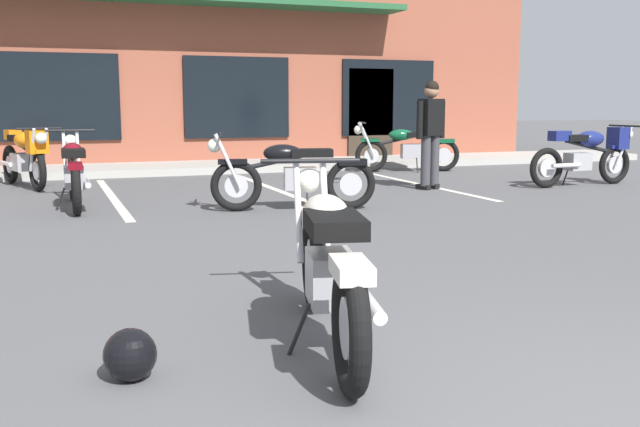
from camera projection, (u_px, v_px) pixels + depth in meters
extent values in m
plane|color=#515154|center=(309.00, 259.00, 6.34)|extent=(80.00, 80.00, 0.00)
cube|color=#A8A59E|center=(161.00, 168.00, 14.23)|extent=(22.00, 1.80, 0.14)
cube|color=brown|center=(134.00, 71.00, 17.53)|extent=(17.74, 5.99, 4.16)
cube|color=black|center=(60.00, 97.00, 14.20)|extent=(2.27, 0.06, 1.70)
cube|color=black|center=(237.00, 97.00, 15.44)|extent=(2.27, 0.06, 1.70)
cube|color=black|center=(388.00, 98.00, 16.68)|extent=(2.27, 0.06, 1.70)
cube|color=#33281E|center=(371.00, 116.00, 16.58)|extent=(1.10, 0.06, 2.10)
cube|color=silver|center=(112.00, 197.00, 10.48)|extent=(0.12, 4.80, 0.01)
cube|color=silver|center=(276.00, 190.00, 11.34)|extent=(0.12, 4.80, 0.01)
cube|color=silver|center=(417.00, 183.00, 12.20)|extent=(0.12, 4.80, 0.01)
torus|color=black|center=(350.00, 328.00, 3.35)|extent=(0.25, 0.65, 0.64)
cylinder|color=#B7B7BC|center=(350.00, 328.00, 3.35)|extent=(0.13, 0.29, 0.29)
torus|color=black|center=(314.00, 261.00, 4.76)|extent=(0.25, 0.65, 0.64)
cylinder|color=#B7B7BC|center=(314.00, 261.00, 4.76)|extent=(0.13, 0.29, 0.29)
cylinder|color=silver|center=(298.00, 211.00, 4.80)|extent=(0.12, 0.33, 0.66)
cylinder|color=silver|center=(325.00, 210.00, 4.82)|extent=(0.12, 0.33, 0.66)
cylinder|color=black|center=(310.00, 161.00, 4.84)|extent=(0.65, 0.18, 0.03)
sphere|color=silver|center=(309.00, 181.00, 4.94)|extent=(0.20, 0.20, 0.17)
cube|color=beige|center=(313.00, 215.00, 4.75)|extent=(0.22, 0.38, 0.06)
cube|color=#9E9EA3|center=(331.00, 278.00, 3.96)|extent=(0.33, 0.44, 0.28)
cylinder|color=silver|center=(369.00, 303.00, 3.62)|extent=(0.20, 0.55, 0.07)
cylinder|color=black|center=(326.00, 228.00, 4.12)|extent=(0.28, 0.93, 0.26)
ellipsoid|color=beige|center=(325.00, 214.00, 4.13)|extent=(0.36, 0.53, 0.22)
cube|color=black|center=(335.00, 224.00, 3.78)|extent=(0.39, 0.57, 0.10)
cube|color=beige|center=(351.00, 269.00, 3.28)|extent=(0.24, 0.39, 0.08)
cylinder|color=black|center=(299.00, 329.00, 3.91)|extent=(0.14, 0.05, 0.29)
torus|color=black|center=(443.00, 155.00, 14.35)|extent=(0.64, 0.26, 0.64)
cylinder|color=#B7B7BC|center=(443.00, 155.00, 14.35)|extent=(0.29, 0.13, 0.29)
torus|color=black|center=(371.00, 156.00, 14.20)|extent=(0.64, 0.26, 0.64)
cylinder|color=#B7B7BC|center=(371.00, 156.00, 14.20)|extent=(0.29, 0.13, 0.29)
cylinder|color=silver|center=(367.00, 139.00, 14.05)|extent=(0.33, 0.12, 0.66)
cylinder|color=silver|center=(366.00, 139.00, 14.22)|extent=(0.33, 0.12, 0.66)
cylinder|color=black|center=(362.00, 123.00, 14.08)|extent=(0.19, 0.65, 0.03)
sphere|color=silver|center=(358.00, 130.00, 14.09)|extent=(0.21, 0.21, 0.17)
cube|color=#0F4C2D|center=(369.00, 140.00, 14.15)|extent=(0.38, 0.22, 0.06)
cube|color=#9E9EA3|center=(412.00, 151.00, 14.27)|extent=(0.45, 0.33, 0.28)
cylinder|color=silver|center=(428.00, 153.00, 14.45)|extent=(0.55, 0.20, 0.07)
cylinder|color=black|center=(402.00, 139.00, 14.21)|extent=(0.93, 0.29, 0.26)
ellipsoid|color=#0F4C2D|center=(401.00, 135.00, 14.20)|extent=(0.53, 0.37, 0.22)
cube|color=black|center=(419.00, 135.00, 14.24)|extent=(0.57, 0.40, 0.10)
cube|color=#0F4C2D|center=(445.00, 141.00, 14.31)|extent=(0.39, 0.24, 0.08)
cylinder|color=black|center=(417.00, 165.00, 14.14)|extent=(0.06, 0.14, 0.29)
torus|color=black|center=(10.00, 164.00, 12.19)|extent=(0.29, 0.64, 0.64)
cylinder|color=#B7B7BC|center=(10.00, 164.00, 12.19)|extent=(0.14, 0.29, 0.29)
torus|color=black|center=(38.00, 171.00, 11.07)|extent=(0.29, 0.64, 0.64)
cylinder|color=#B7B7BC|center=(38.00, 171.00, 11.07)|extent=(0.14, 0.29, 0.29)
cylinder|color=silver|center=(44.00, 150.00, 11.00)|extent=(0.14, 0.32, 0.66)
cylinder|color=silver|center=(32.00, 150.00, 10.89)|extent=(0.14, 0.32, 0.66)
cylinder|color=black|center=(39.00, 129.00, 10.83)|extent=(0.64, 0.23, 0.03)
sphere|color=silver|center=(41.00, 138.00, 10.79)|extent=(0.21, 0.21, 0.17)
cube|color=orange|center=(37.00, 151.00, 10.99)|extent=(0.24, 0.39, 0.06)
cube|color=#9E9EA3|center=(21.00, 162.00, 11.68)|extent=(0.35, 0.45, 0.28)
cylinder|color=silver|center=(6.00, 163.00, 11.89)|extent=(0.23, 0.55, 0.07)
cylinder|color=black|center=(24.00, 148.00, 11.49)|extent=(0.34, 0.92, 0.26)
ellipsoid|color=orange|center=(25.00, 140.00, 11.44)|extent=(0.44, 0.59, 0.26)
cube|color=orange|center=(37.00, 142.00, 10.96)|extent=(0.34, 0.31, 0.36)
cube|color=black|center=(18.00, 138.00, 11.70)|extent=(0.35, 0.45, 0.10)
cube|color=orange|center=(13.00, 135.00, 11.93)|extent=(0.29, 0.37, 0.16)
cylinder|color=black|center=(33.00, 177.00, 11.88)|extent=(0.14, 0.06, 0.29)
torus|color=black|center=(546.00, 168.00, 11.54)|extent=(0.65, 0.14, 0.64)
cylinder|color=#B7B7BC|center=(546.00, 168.00, 11.54)|extent=(0.29, 0.08, 0.29)
torus|color=black|center=(614.00, 165.00, 12.13)|extent=(0.65, 0.14, 0.64)
cylinder|color=#B7B7BC|center=(614.00, 165.00, 12.13)|extent=(0.29, 0.08, 0.29)
cylinder|color=silver|center=(616.00, 145.00, 12.20)|extent=(0.33, 0.06, 0.66)
cylinder|color=silver|center=(624.00, 146.00, 12.04)|extent=(0.33, 0.06, 0.66)
cylinder|color=black|center=(625.00, 126.00, 12.10)|extent=(0.07, 0.66, 0.03)
sphere|color=silver|center=(628.00, 134.00, 12.16)|extent=(0.18, 0.18, 0.17)
cube|color=navy|center=(617.00, 147.00, 12.10)|extent=(0.37, 0.16, 0.06)
cube|color=#9E9EA3|center=(578.00, 161.00, 11.79)|extent=(0.41, 0.27, 0.28)
cylinder|color=silver|center=(566.00, 165.00, 11.52)|extent=(0.55, 0.11, 0.07)
cylinder|color=black|center=(588.00, 146.00, 11.83)|extent=(0.94, 0.12, 0.26)
ellipsoid|color=navy|center=(590.00, 139.00, 11.83)|extent=(0.54, 0.33, 0.26)
cube|color=navy|center=(618.00, 138.00, 12.08)|extent=(0.26, 0.29, 0.36)
cube|color=black|center=(574.00, 138.00, 11.69)|extent=(0.41, 0.27, 0.10)
cube|color=navy|center=(560.00, 136.00, 11.56)|extent=(0.33, 0.22, 0.16)
cylinder|color=black|center=(566.00, 177.00, 11.96)|extent=(0.03, 0.14, 0.29)
torus|color=black|center=(76.00, 189.00, 8.70)|extent=(0.11, 0.64, 0.64)
cylinder|color=#B7B7BC|center=(76.00, 189.00, 8.70)|extent=(0.06, 0.29, 0.29)
torus|color=black|center=(73.00, 178.00, 10.04)|extent=(0.11, 0.64, 0.64)
cylinder|color=#B7B7BC|center=(73.00, 178.00, 10.04)|extent=(0.06, 0.29, 0.29)
cylinder|color=silver|center=(64.00, 154.00, 10.05)|extent=(0.05, 0.33, 0.66)
cylinder|color=silver|center=(78.00, 154.00, 10.11)|extent=(0.05, 0.33, 0.66)
cylinder|color=black|center=(70.00, 130.00, 10.11)|extent=(0.66, 0.04, 0.03)
sphere|color=silver|center=(70.00, 140.00, 10.20)|extent=(0.17, 0.17, 0.17)
cube|color=maroon|center=(72.00, 156.00, 10.03)|extent=(0.14, 0.36, 0.06)
cube|color=#9E9EA3|center=(74.00, 177.00, 9.28)|extent=(0.24, 0.40, 0.28)
cylinder|color=silver|center=(87.00, 183.00, 8.99)|extent=(0.08, 0.55, 0.07)
cylinder|color=black|center=(73.00, 157.00, 9.43)|extent=(0.07, 0.94, 0.26)
ellipsoid|color=maroon|center=(72.00, 151.00, 9.44)|extent=(0.26, 0.48, 0.22)
cube|color=black|center=(73.00, 153.00, 9.10)|extent=(0.29, 0.52, 0.10)
cube|color=maroon|center=(75.00, 166.00, 8.64)|extent=(0.16, 0.36, 0.08)
cylinder|color=black|center=(60.00, 199.00, 9.19)|extent=(0.13, 0.03, 0.29)
torus|color=black|center=(350.00, 184.00, 9.24)|extent=(0.65, 0.24, 0.64)
cylinder|color=#B7B7BC|center=(350.00, 184.00, 9.24)|extent=(0.29, 0.12, 0.29)
torus|color=black|center=(236.00, 186.00, 9.06)|extent=(0.65, 0.24, 0.64)
cylinder|color=#B7B7BC|center=(236.00, 186.00, 9.06)|extent=(0.29, 0.12, 0.29)
cylinder|color=silver|center=(228.00, 161.00, 8.91)|extent=(0.33, 0.12, 0.66)
cylinder|color=silver|center=(228.00, 160.00, 9.08)|extent=(0.33, 0.12, 0.66)
cylinder|color=black|center=(221.00, 134.00, 8.94)|extent=(0.18, 0.65, 0.03)
sphere|color=silver|center=(214.00, 146.00, 8.95)|extent=(0.20, 0.20, 0.17)
cube|color=black|center=(233.00, 162.00, 9.00)|extent=(0.38, 0.22, 0.06)
cube|color=#9E9EA3|center=(300.00, 179.00, 9.15)|extent=(0.44, 0.32, 0.28)
cylinder|color=silver|center=(328.00, 180.00, 9.34)|extent=(0.55, 0.19, 0.07)
cylinder|color=black|center=(284.00, 160.00, 9.09)|extent=(0.93, 0.27, 0.26)
ellipsoid|color=black|center=(283.00, 153.00, 9.07)|extent=(0.53, 0.36, 0.22)
cube|color=black|center=(311.00, 153.00, 9.12)|extent=(0.57, 0.39, 0.10)
cube|color=black|center=(352.00, 162.00, 9.20)|extent=(0.39, 0.24, 0.08)
cylinder|color=black|center=(308.00, 201.00, 9.02)|extent=(0.05, 0.14, 0.29)
cube|color=black|center=(423.00, 187.00, 11.37)|extent=(0.17, 0.26, 0.08)
cube|color=black|center=(432.00, 186.00, 11.50)|extent=(0.17, 0.26, 0.08)
cylinder|color=#38383D|center=(426.00, 160.00, 11.28)|extent=(0.19, 0.19, 0.80)
cylinder|color=#38383D|center=(434.00, 160.00, 11.40)|extent=(0.19, 0.19, 0.80)
cube|color=black|center=(431.00, 117.00, 11.24)|extent=(0.43, 0.33, 0.56)
cylinder|color=black|center=(420.00, 120.00, 11.09)|extent=(0.13, 0.13, 0.58)
cylinder|color=black|center=(442.00, 120.00, 11.40)|extent=(0.13, 0.13, 0.58)
sphere|color=#A07556|center=(432.00, 91.00, 11.18)|extent=(0.28, 0.28, 0.22)
sphere|color=black|center=(432.00, 88.00, 11.17)|extent=(0.27, 0.27, 0.21)
sphere|color=black|center=(130.00, 355.00, 3.54)|extent=(0.26, 0.26, 0.26)
cube|color=black|center=(128.00, 349.00, 3.64)|extent=(0.18, 0.03, 0.09)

